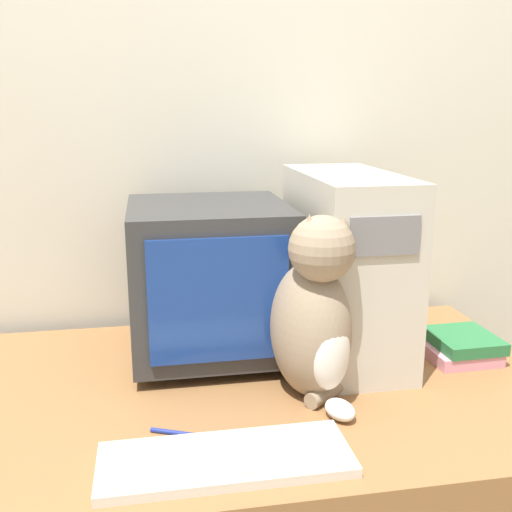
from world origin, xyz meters
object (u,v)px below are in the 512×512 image
book_stack (461,346)px  cat (314,318)px  pen (190,435)px  computer_tower (346,265)px  crt_monitor (209,278)px  keyboard (226,459)px

book_stack → cat: bearing=-163.3°
book_stack → pen: book_stack is taller
pen → book_stack: bearing=19.7°
cat → computer_tower: bearing=41.9°
cat → crt_monitor: bearing=109.8°
computer_tower → keyboard: (-0.36, -0.44, -0.21)m
crt_monitor → computer_tower: (0.33, -0.05, 0.03)m
computer_tower → cat: (-0.14, -0.22, -0.05)m
pen → keyboard: bearing=-61.1°
crt_monitor → cat: cat is taller
keyboard → pen: bearing=118.9°
keyboard → pen: 0.11m
keyboard → cat: (0.22, 0.22, 0.17)m
computer_tower → book_stack: (0.27, -0.09, -0.19)m
crt_monitor → cat: size_ratio=1.00×
cat → book_stack: bearing=1.2°
keyboard → crt_monitor: bearing=86.9°
cat → pen: size_ratio=2.73×
cat → pen: cat is taller
keyboard → cat: 0.35m
crt_monitor → computer_tower: bearing=-8.6°
book_stack → crt_monitor: bearing=166.6°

